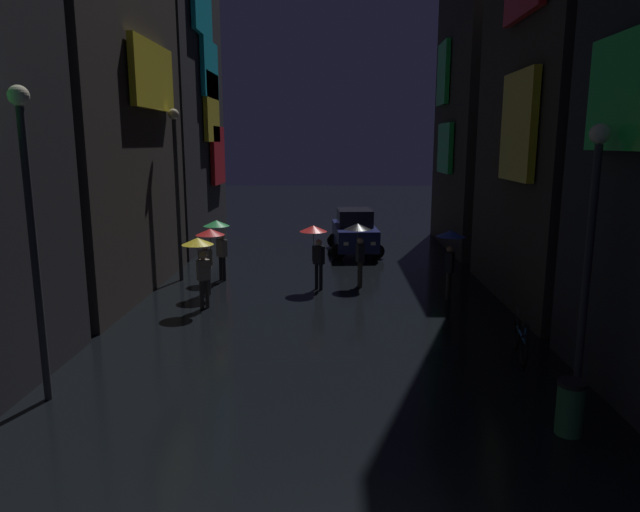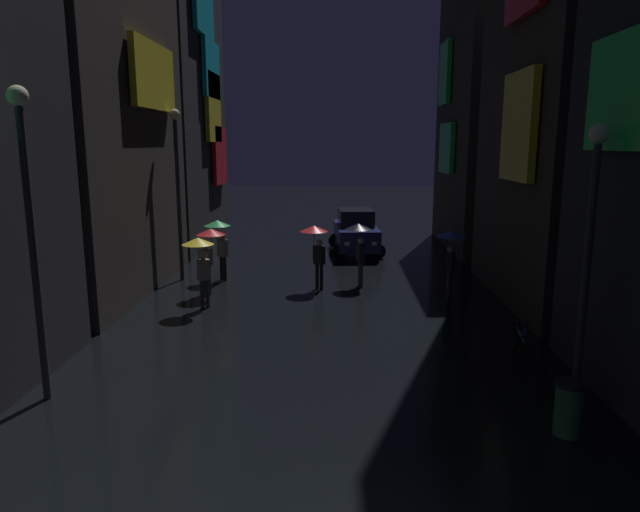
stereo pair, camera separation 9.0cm
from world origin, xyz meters
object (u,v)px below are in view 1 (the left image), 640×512
Objects in this scene: pedestrian_midstreet_left_yellow at (200,253)px; pedestrian_near_crossing_red at (315,239)px; streetlamp_left_far at (177,176)px; car_distant at (354,232)px; pedestrian_foreground_left_black at (359,237)px; pedestrian_far_right_green at (218,233)px; trash_bin at (570,407)px; pedestrian_foreground_right_red at (209,243)px; streetlamp_right_near at (591,230)px; streetlamp_left_near at (30,212)px; pedestrian_midstreet_centre_blue at (450,245)px; bicycle_parked_at_storefront at (520,340)px.

pedestrian_midstreet_left_yellow is 4.04m from pedestrian_near_crossing_red.
car_distant is at bearing 39.86° from streetlamp_left_far.
pedestrian_midstreet_left_yellow is at bearing -147.92° from pedestrian_foreground_left_black.
pedestrian_midstreet_left_yellow is 3.62m from pedestrian_far_right_green.
car_distant is 16.15m from trash_bin.
streetlamp_right_near reaches higher than pedestrian_foreground_right_red.
pedestrian_near_crossing_red is 0.50× the size of car_distant.
pedestrian_far_right_green is 9.85m from streetlamp_left_near.
streetlamp_left_near is 1.12× the size of streetlamp_right_near.
streetlamp_left_near reaches higher than streetlamp_right_near.
pedestrian_midstreet_left_yellow reaches higher than car_distant.
streetlamp_left_far reaches higher than pedestrian_foreground_left_black.
pedestrian_midstreet_centre_blue is 0.50× the size of car_distant.
streetlamp_right_near is at bearing -57.08° from pedestrian_near_crossing_red.
pedestrian_far_right_green is 2.39m from streetlamp_left_far.
streetlamp_left_near reaches higher than pedestrian_midstreet_left_yellow.
bicycle_parked_at_storefront is 3.54m from streetlamp_right_near.
car_distant is 16.28m from streetlamp_left_near.
streetlamp_right_near is at bearing 63.36° from trash_bin.
pedestrian_foreground_right_red is 1.00× the size of pedestrian_midstreet_left_yellow.
streetlamp_left_far is (-0.00, 9.54, 0.08)m from streetlamp_left_near.
pedestrian_far_right_green is 2.28× the size of trash_bin.
pedestrian_far_right_green is 7.21m from car_distant.
streetlamp_left_far is 13.61m from streetlamp_right_near.
streetlamp_left_far is at bearing 166.66° from pedestrian_midstreet_centre_blue.
pedestrian_near_crossing_red is 5.28m from streetlamp_left_far.
pedestrian_foreground_right_red is at bearing 139.51° from streetlamp_right_near.
pedestrian_foreground_right_red reaches higher than bicycle_parked_at_storefront.
pedestrian_near_crossing_red is 1.17× the size of bicycle_parked_at_storefront.
pedestrian_foreground_left_black is at bearing -90.73° from car_distant.
streetlamp_left_far reaches higher than bicycle_parked_at_storefront.
streetlamp_right_near is at bearing -81.69° from pedestrian_midstreet_centre_blue.
streetlamp_left_near is (-1.35, -9.57, 1.89)m from pedestrian_far_right_green.
streetlamp_right_near is (1.04, -7.09, 1.55)m from pedestrian_midstreet_centre_blue.
streetlamp_left_far is (-6.28, -5.24, 2.72)m from car_distant.
streetlamp_right_near is (3.80, -8.56, 1.55)m from pedestrian_foreground_left_black.
trash_bin is (9.30, -1.07, -3.09)m from streetlamp_left_near.
streetlamp_left_near is (-9.60, -2.42, 3.17)m from bicycle_parked_at_storefront.
car_distant is (-3.32, 12.37, 0.54)m from bicycle_parked_at_storefront.
pedestrian_foreground_right_red is 7.53m from pedestrian_midstreet_centre_blue.
pedestrian_near_crossing_red and pedestrian_midstreet_centre_blue have the same top height.
streetlamp_right_near reaches higher than pedestrian_far_right_green.
pedestrian_foreground_left_black reaches higher than bicycle_parked_at_storefront.
pedestrian_near_crossing_red is 3.61m from pedestrian_far_right_green.
streetlamp_left_near reaches higher than pedestrian_far_right_green.
pedestrian_near_crossing_red is 7.80m from bicycle_parked_at_storefront.
pedestrian_midstreet_left_yellow is 0.36× the size of streetlamp_left_far.
pedestrian_near_crossing_red is at bearing 128.87° from bicycle_parked_at_storefront.
pedestrian_foreground_left_black is 5.95m from car_distant.
streetlamp_right_near is at bearing 1.86° from streetlamp_left_near.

